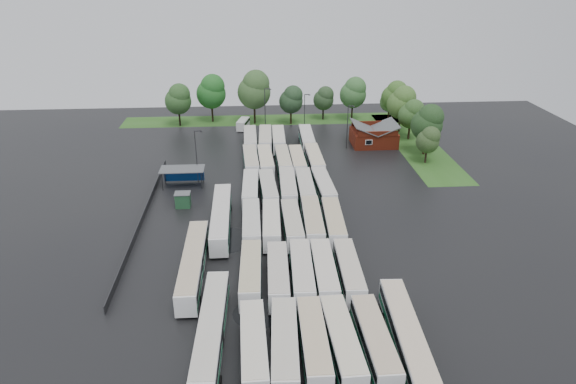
{
  "coord_description": "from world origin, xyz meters",
  "views": [
    {
      "loc": [
        -3.66,
        -68.67,
        39.09
      ],
      "look_at": [
        2.0,
        12.0,
        2.5
      ],
      "focal_mm": 32.0,
      "sensor_mm": 36.0,
      "label": 1
    }
  ],
  "objects": [
    {
      "name": "bus_r5c4",
      "position": [
        8.35,
        41.86,
        2.01
      ],
      "size": [
        3.04,
        13.2,
        3.66
      ],
      "rotation": [
        0.0,
        0.0,
        -0.02
      ],
      "color": "white",
      "rests_on": "ground"
    },
    {
      "name": "lamp_post_back_e",
      "position": [
        9.1,
        53.62,
        5.54
      ],
      "size": [
        1.47,
        0.29,
        9.54
      ],
      "color": "#2D2D30",
      "rests_on": "ground"
    },
    {
      "name": "bus_r4c0",
      "position": [
        -4.38,
        28.58,
        1.97
      ],
      "size": [
        3.33,
        12.96,
        3.58
      ],
      "rotation": [
        0.0,
        0.0,
        0.05
      ],
      "color": "white",
      "rests_on": "ground"
    },
    {
      "name": "bus_r2c4",
      "position": [
        8.29,
        0.93,
        1.97
      ],
      "size": [
        3.28,
        12.96,
        3.58
      ],
      "rotation": [
        0.0,
        0.0,
        -0.04
      ],
      "color": "white",
      "rests_on": "ground"
    },
    {
      "name": "bus_r2c1",
      "position": [
        -1.32,
        1.36,
        1.92
      ],
      "size": [
        3.0,
        12.58,
        3.48
      ],
      "rotation": [
        0.0,
        0.0,
        -0.03
      ],
      "color": "white",
      "rests_on": "ground"
    },
    {
      "name": "bus_r0c4",
      "position": [
        8.6,
        -26.2,
        1.98
      ],
      "size": [
        2.97,
        12.95,
        3.59
      ],
      "rotation": [
        0.0,
        0.0,
        0.02
      ],
      "color": "white",
      "rests_on": "ground"
    },
    {
      "name": "puddle_3",
      "position": [
        4.98,
        -1.2,
        0.0
      ],
      "size": [
        4.21,
        4.21,
        0.01
      ],
      "primitive_type": "cylinder",
      "color": "black",
      "rests_on": "ground"
    },
    {
      "name": "tree_north_3",
      "position": [
        6.37,
        60.74,
        6.54
      ],
      "size": [
        6.14,
        6.14,
        10.17
      ],
      "color": "black",
      "rests_on": "ground"
    },
    {
      "name": "tree_north_6",
      "position": [
        32.59,
        62.25,
        5.41
      ],
      "size": [
        5.08,
        5.08,
        8.41
      ],
      "color": "#341E11",
      "rests_on": "ground"
    },
    {
      "name": "puddle_2",
      "position": [
        -8.47,
        0.33,
        0.0
      ],
      "size": [
        8.21,
        8.21,
        0.01
      ],
      "primitive_type": "cylinder",
      "color": "black",
      "rests_on": "ground"
    },
    {
      "name": "bus_r5c1",
      "position": [
        -1.04,
        42.29,
        2.01
      ],
      "size": [
        3.2,
        13.19,
        3.65
      ],
      "rotation": [
        0.0,
        0.0,
        -0.03
      ],
      "color": "white",
      "rests_on": "ground"
    },
    {
      "name": "tree_east_0",
      "position": [
        32.59,
        30.44,
        5.16
      ],
      "size": [
        4.84,
        4.84,
        8.02
      ],
      "color": "black",
      "rests_on": "ground"
    },
    {
      "name": "west_fence",
      "position": [
        -22.2,
        8.0,
        0.6
      ],
      "size": [
        0.1,
        50.0,
        1.2
      ],
      "primitive_type": "cube",
      "color": "#2D2D30",
      "rests_on": "ground"
    },
    {
      "name": "tree_north_5",
      "position": [
        22.95,
        63.39,
        7.45
      ],
      "size": [
        6.99,
        6.99,
        11.58
      ],
      "color": "black",
      "rests_on": "ground"
    },
    {
      "name": "grass_strip_east",
      "position": [
        34.0,
        42.8,
        0.01
      ],
      "size": [
        10.0,
        50.0,
        0.01
      ],
      "primitive_type": "cube",
      "color": "#2C5B1C",
      "rests_on": "ground"
    },
    {
      "name": "tree_north_4",
      "position": [
        15.29,
        64.36,
        5.8
      ],
      "size": [
        5.44,
        5.44,
        9.01
      ],
      "color": "black",
      "rests_on": "ground"
    },
    {
      "name": "bus_r3c4",
      "position": [
        8.57,
        14.75,
        1.96
      ],
      "size": [
        3.19,
        12.91,
        3.57
      ],
      "rotation": [
        0.0,
        0.0,
        0.04
      ],
      "color": "white",
      "rests_on": "ground"
    },
    {
      "name": "tree_east_4",
      "position": [
        33.3,
        60.73,
        7.08
      ],
      "size": [
        6.65,
        6.65,
        11.01
      ],
      "color": "#2F2217",
      "rests_on": "ground"
    },
    {
      "name": "bus_r5c0",
      "position": [
        -4.44,
        42.01,
        2.02
      ],
      "size": [
        2.93,
        13.21,
        3.67
      ],
      "rotation": [
        0.0,
        0.0,
        0.01
      ],
      "color": "white",
      "rests_on": "ground"
    },
    {
      "name": "bus_r1c1",
      "position": [
        -1.03,
        -12.72,
        1.92
      ],
      "size": [
        2.99,
        12.58,
        3.48
      ],
      "rotation": [
        0.0,
        0.0,
        -0.03
      ],
      "color": "white",
      "rests_on": "ground"
    },
    {
      "name": "tree_north_0",
      "position": [
        -22.39,
        60.9,
        7.13
      ],
      "size": [
        6.69,
        6.69,
        11.08
      ],
      "color": "black",
      "rests_on": "ground"
    },
    {
      "name": "artic_bus_west_b",
      "position": [
        -9.17,
        4.13,
        2.02
      ],
      "size": [
        2.98,
        19.65,
        3.64
      ],
      "rotation": [
        0.0,
        0.0,
        0.01
      ],
      "color": "white",
      "rests_on": "ground"
    },
    {
      "name": "lamp_post_ne",
      "position": [
        17.46,
        40.69,
        5.77
      ],
      "size": [
        1.53,
        0.3,
        9.94
      ],
      "color": "#2D2D30",
      "rests_on": "ground"
    },
    {
      "name": "minibus",
      "position": [
        -6.24,
        56.96,
        1.41
      ],
      "size": [
        3.41,
        6.14,
        2.53
      ],
      "rotation": [
        0.0,
        0.0,
        -0.23
      ],
      "color": "silver",
      "rests_on": "ground"
    },
    {
      "name": "artic_bus_west_c",
      "position": [
        -12.24,
        -9.24,
        1.97
      ],
      "size": [
        2.73,
        19.19,
        3.56
      ],
      "rotation": [
        0.0,
        0.0,
        -0.0
      ],
      "color": "white",
      "rests_on": "ground"
    },
    {
      "name": "bus_r0c0",
      "position": [
        -4.3,
        -26.13,
        1.94
      ],
      "size": [
        3.02,
        12.75,
        3.53
      ],
      "rotation": [
        0.0,
        0.0,
        0.03
      ],
      "color": "white",
      "rests_on": "ground"
    },
    {
      "name": "bus_r3c0",
      "position": [
        -4.49,
        14.66,
        1.94
      ],
      "size": [
        2.97,
        12.72,
        3.52
      ],
      "rotation": [
        0.0,
        0.0,
        -0.02
      ],
      "color": "white",
      "rests_on": "ground"
    },
    {
      "name": "tree_north_2",
      "position": [
        -3.05,
        61.71,
        9.04
      ],
      "size": [
        8.48,
        8.48,
        14.05
      ],
      "color": "black",
      "rests_on": "ground"
    },
    {
      "name": "bus_r5c2",
      "position": [
        1.97,
        42.2,
        1.97
      ],
      "size": [
        3.02,
        12.91,
        3.58
      ],
      "rotation": [
        0.0,
        0.0,
        -0.02
      ],
      "color": "white",
      "rests_on": "ground"
    },
    {
      "name": "bus_r2c0",
      "position": [
        -4.39,
        1.5,
        1.95
      ],
      "size": [
        2.74,
        12.72,
        3.54
      ],
      "rotation": [
        0.0,
        0.0,
        0.0
      ],
      "color": "white",
      "rests_on": "ground"
    },
    {
      "name": "bus_r0c3",
      "position": [
        5.09,
        -26.11,
        1.99
      ],
      "size": [
        3.23,
        13.1,
        3.62
      ],
      "rotation": [
        0.0,
        0.0,
        0.04
      ],
      "color": "white",
      "rests_on": "ground"
    },
    {
      "name": "bus_r3c2",
      "position": [
        2.18,
        14.9,
        1.99
      ],
      "size": [
        3.02,
        13.05,
        3.62
      ],
      "rotation": [
        0.0,
        0.0,
        -0.02
      ],
      "color": "white",
      "rests_on": "ground"
    },
    {
      "name": "bus_r4c3",
      "position": [
        5.04,
        28.1,
        1.91
      ],
      "size": [
        2.77,
        12.49,
        3.47
      ],
      "rotation": [
        0.0,
        0.0,
        0.01
      ],
      "color": "white",
      "rests_on": "ground"
    },
    {
      "name": "bus_r1c2",
      "position": [
        2.09,
        -12.52,
        1.96
      ],
      "size": [
        3.15,
        12.91,
        3.57
      ],
      "rotation": [
        0.0,
        0.0,
        -0.03
      ],
      "color": "white",
      "rests_on": "ground"
    },
    {
      "name": "artic_bus_west_a",
      "position": [
        -8.92,
        -23.02,
        1.94
      ],
      "size": [
        3.26,
        18.95,
        3.5
      ],
      "rotation": [
        0.0,
        0.0,
        -0.03
      ],
      "color": "white",
      "rests_on": "ground"
    },
    {
      "name": "bus_r2c2",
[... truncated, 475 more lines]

